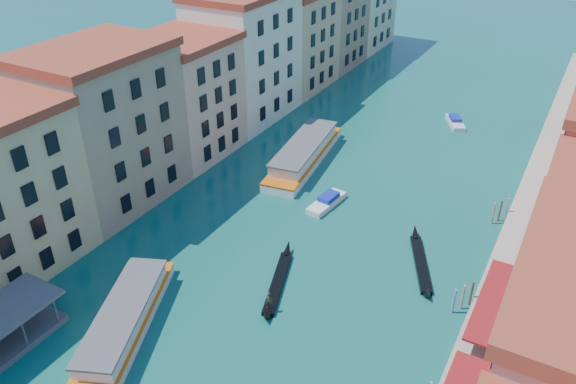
% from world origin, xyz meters
% --- Properties ---
extents(left_bank_palazzos, '(12.80, 128.40, 21.00)m').
position_xyz_m(left_bank_palazzos, '(-26.00, 64.68, 9.71)').
color(left_bank_palazzos, beige).
rests_on(left_bank_palazzos, ground).
extents(quay, '(4.00, 140.00, 1.00)m').
position_xyz_m(quay, '(22.00, 65.00, 0.50)').
color(quay, '#A59985').
rests_on(quay, ground).
extents(mooring_poles_right, '(1.44, 54.24, 3.20)m').
position_xyz_m(mooring_poles_right, '(19.10, 28.80, 1.30)').
color(mooring_poles_right, '#55391D').
rests_on(mooring_poles_right, ground).
extents(vaporetto_near, '(10.86, 18.38, 2.71)m').
position_xyz_m(vaporetto_near, '(-7.76, 21.66, 1.22)').
color(vaporetto_near, silver).
rests_on(vaporetto_near, ground).
extents(vaporetto_far, '(7.66, 21.74, 3.16)m').
position_xyz_m(vaporetto_far, '(-9.13, 60.37, 1.43)').
color(vaporetto_far, white).
rests_on(vaporetto_far, ground).
extents(gondola_fore, '(5.06, 12.70, 2.61)m').
position_xyz_m(gondola_fore, '(1.46, 34.34, 0.44)').
color(gondola_fore, black).
rests_on(gondola_fore, ground).
extents(gondola_far, '(6.34, 12.22, 1.84)m').
position_xyz_m(gondola_far, '(13.41, 44.94, 0.38)').
color(gondola_far, black).
rests_on(gondola_far, ground).
extents(motorboat_mid, '(2.82, 6.80, 1.37)m').
position_xyz_m(motorboat_mid, '(-0.91, 51.07, 0.53)').
color(motorboat_mid, white).
rests_on(motorboat_mid, ground).
extents(motorboat_far, '(4.70, 6.51, 1.31)m').
position_xyz_m(motorboat_far, '(6.73, 84.74, 0.51)').
color(motorboat_far, silver).
rests_on(motorboat_far, ground).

